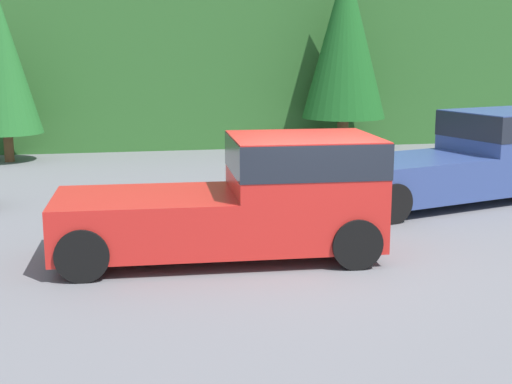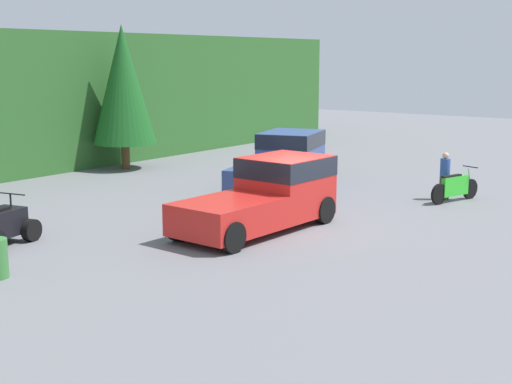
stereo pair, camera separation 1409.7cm
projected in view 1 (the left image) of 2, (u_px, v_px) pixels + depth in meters
ground_plane at (319, 261)px, 11.45m from camera, size 80.00×80.00×0.00m
hillside_backdrop at (201, 60)px, 26.26m from camera, size 44.00×6.00×5.86m
tree_left at (3, 67)px, 20.85m from camera, size 2.10×2.10×4.77m
tree_mid_left at (345, 39)px, 22.88m from camera, size 2.71×2.71×6.16m
pickup_truck_red at (253, 195)px, 11.54m from camera, size 5.25×2.33×1.96m
pickup_truck_second at (479, 154)px, 15.93m from camera, size 6.24×3.65×1.96m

